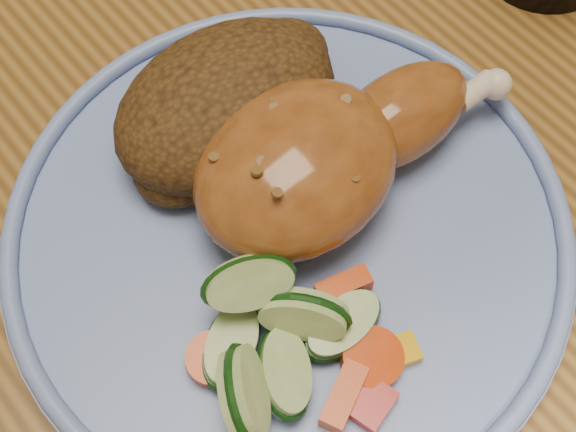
# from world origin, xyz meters

# --- Properties ---
(ground) EXTENTS (4.00, 4.00, 0.00)m
(ground) POSITION_xyz_m (0.00, 0.00, 0.00)
(ground) COLOR brown
(ground) RESTS_ON ground
(dining_table) EXTENTS (0.90, 1.40, 0.75)m
(dining_table) POSITION_xyz_m (0.00, 0.00, 0.67)
(dining_table) COLOR brown
(dining_table) RESTS_ON ground
(plate) EXTENTS (0.31, 0.31, 0.01)m
(plate) POSITION_xyz_m (-0.07, -0.14, 0.76)
(plate) COLOR #6880BF
(plate) RESTS_ON dining_table
(plate_rim) EXTENTS (0.31, 0.31, 0.01)m
(plate_rim) POSITION_xyz_m (-0.07, -0.14, 0.77)
(plate_rim) COLOR #6880BF
(plate_rim) RESTS_ON plate
(chicken_leg) EXTENTS (0.20, 0.11, 0.06)m
(chicken_leg) POSITION_xyz_m (-0.04, -0.13, 0.79)
(chicken_leg) COLOR brown
(chicken_leg) RESTS_ON plate
(rice_pilaf) EXTENTS (0.14, 0.10, 0.06)m
(rice_pilaf) POSITION_xyz_m (-0.05, -0.07, 0.78)
(rice_pilaf) COLOR #482D12
(rice_pilaf) RESTS_ON plate
(vegetable_pile) EXTENTS (0.12, 0.12, 0.05)m
(vegetable_pile) POSITION_xyz_m (-0.11, -0.19, 0.78)
(vegetable_pile) COLOR #A50A05
(vegetable_pile) RESTS_ON plate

